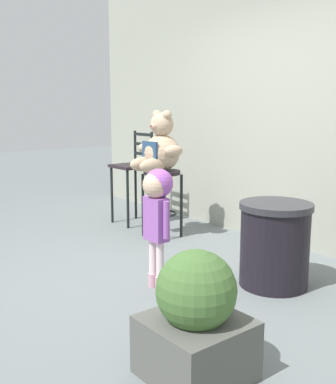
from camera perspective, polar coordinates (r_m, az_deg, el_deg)
The scene contains 8 objects.
ground_plane at distance 3.83m, azimuth -3.23°, elevation -11.16°, with size 24.00×24.00×0.00m, color slate.
building_wall at distance 4.96m, azimuth 15.89°, elevation 14.84°, with size 6.76×0.30×3.65m, color #9DA090.
bar_stool_with_teddy at distance 5.03m, azimuth -0.75°, elevation 0.34°, with size 0.40×0.40×0.74m.
teddy_bear at distance 4.95m, azimuth -1.04°, elevation 5.41°, with size 0.61×0.55×0.65m.
child_walking at distance 3.52m, azimuth -1.37°, elevation -1.32°, with size 0.30×0.24×0.95m.
trash_bin at distance 3.77m, azimuth 13.10°, elevation -6.33°, with size 0.57×0.57×0.68m.
bar_chair_empty at distance 5.63m, azimuth -4.30°, elevation 2.67°, with size 0.42×0.42×1.13m.
planter_with_shrub at distance 2.49m, azimuth 3.48°, elevation -15.59°, with size 0.50×0.50×0.69m.
Camera 1 is at (2.92, -2.04, 1.41)m, focal length 42.95 mm.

